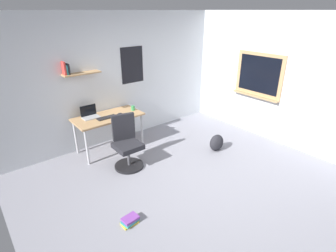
{
  "coord_description": "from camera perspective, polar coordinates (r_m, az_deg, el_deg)",
  "views": [
    {
      "loc": [
        -2.6,
        -2.35,
        2.6
      ],
      "look_at": [
        -0.11,
        0.72,
        0.85
      ],
      "focal_mm": 28.06,
      "sensor_mm": 36.0,
      "label": 1
    }
  ],
  "objects": [
    {
      "name": "coffee_mug",
      "position": [
        5.41,
        -7.62,
        3.89
      ],
      "size": [
        0.08,
        0.08,
        0.09
      ],
      "primitive_type": "cylinder",
      "color": "#338C4C",
      "rests_on": "desk"
    },
    {
      "name": "backpack",
      "position": [
        5.34,
        10.51,
        -3.59
      ],
      "size": [
        0.32,
        0.22,
        0.34
      ],
      "primitive_type": "ellipsoid",
      "color": "#232328",
      "rests_on": "ground"
    },
    {
      "name": "office_chair",
      "position": [
        4.71,
        -8.94,
        -4.14
      ],
      "size": [
        0.52,
        0.54,
        0.95
      ],
      "color": "black",
      "rests_on": "ground"
    },
    {
      "name": "ground_plane",
      "position": [
        4.37,
        7.27,
        -12.87
      ],
      "size": [
        5.2,
        5.2,
        0.0
      ],
      "primitive_type": "plane",
      "color": "gray",
      "rests_on": "ground"
    },
    {
      "name": "computer_mouse",
      "position": [
        5.23,
        -10.43,
        2.62
      ],
      "size": [
        0.1,
        0.06,
        0.03
      ],
      "primitive_type": "ellipsoid",
      "color": "#262628",
      "rests_on": "desk"
    },
    {
      "name": "keyboard",
      "position": [
        5.11,
        -13.15,
        1.8
      ],
      "size": [
        0.37,
        0.13,
        0.02
      ],
      "primitive_type": "cube",
      "color": "black",
      "rests_on": "desk"
    },
    {
      "name": "wall_right",
      "position": [
        5.73,
        25.3,
        8.52
      ],
      "size": [
        0.22,
        5.0,
        2.6
      ],
      "color": "silver",
      "rests_on": "ground"
    },
    {
      "name": "laptop",
      "position": [
        5.21,
        -16.59,
        2.39
      ],
      "size": [
        0.31,
        0.21,
        0.23
      ],
      "color": "#ADAFB5",
      "rests_on": "desk"
    },
    {
      "name": "book_stack_on_floor",
      "position": [
        3.73,
        -8.25,
        -19.65
      ],
      "size": [
        0.24,
        0.19,
        0.1
      ],
      "color": "gold",
      "rests_on": "ground"
    },
    {
      "name": "desk",
      "position": [
        5.24,
        -12.84,
        1.37
      ],
      "size": [
        1.3,
        0.65,
        0.72
      ],
      "color": "tan",
      "rests_on": "ground"
    },
    {
      "name": "wall_back",
      "position": [
        5.61,
        -10.5,
        10.13
      ],
      "size": [
        5.0,
        0.3,
        2.6
      ],
      "color": "silver",
      "rests_on": "ground"
    }
  ]
}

